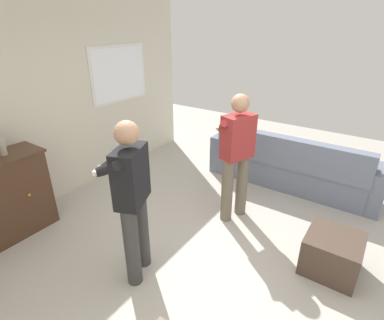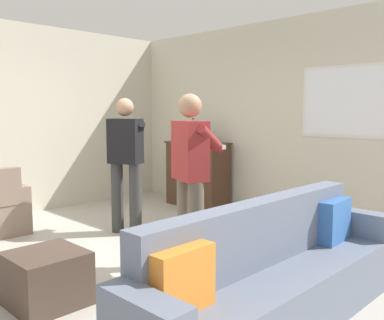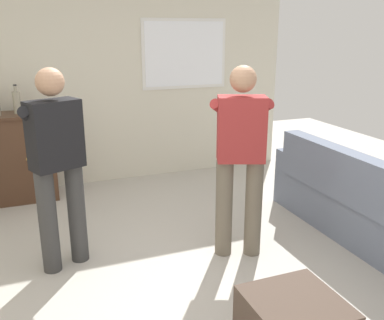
{
  "view_description": "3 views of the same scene",
  "coord_description": "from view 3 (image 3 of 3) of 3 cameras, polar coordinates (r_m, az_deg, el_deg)",
  "views": [
    {
      "loc": [
        -2.35,
        -1.26,
        2.43
      ],
      "look_at": [
        0.45,
        0.64,
        0.86
      ],
      "focal_mm": 28.0,
      "sensor_mm": 36.0,
      "label": 1
    },
    {
      "loc": [
        3.58,
        -2.61,
        1.52
      ],
      "look_at": [
        0.45,
        0.57,
        1.01
      ],
      "focal_mm": 40.0,
      "sensor_mm": 36.0,
      "label": 2
    },
    {
      "loc": [
        -0.85,
        -2.91,
        1.95
      ],
      "look_at": [
        0.44,
        0.42,
        0.86
      ],
      "focal_mm": 40.0,
      "sensor_mm": 36.0,
      "label": 3
    }
  ],
  "objects": [
    {
      "name": "sideboard_cabinet",
      "position": [
        5.41,
        -23.21,
        0.21
      ],
      "size": [
        1.05,
        0.49,
        1.04
      ],
      "color": "#472D1E",
      "rests_on": "ground"
    },
    {
      "name": "ground",
      "position": [
        3.6,
        -4.23,
        -15.86
      ],
      "size": [
        10.4,
        10.4,
        0.0
      ],
      "primitive_type": "plane",
      "color": "#B2ADA3"
    },
    {
      "name": "person_standing_right",
      "position": [
        3.67,
        6.47,
        0.84
      ],
      "size": [
        0.52,
        0.52,
        1.68
      ],
      "color": "#6B6051",
      "rests_on": "ground"
    },
    {
      "name": "person_standing_left",
      "position": [
        3.62,
        -17.59,
        -0.1
      ],
      "size": [
        0.52,
        0.52,
        1.68
      ],
      "color": "#383838",
      "rests_on": "ground"
    },
    {
      "name": "wall_back_with_window",
      "position": [
        5.66,
        -12.29,
        11.08
      ],
      "size": [
        5.2,
        0.15,
        2.8
      ],
      "color": "beige",
      "rests_on": "ground"
    },
    {
      "name": "bottle_liquor_amber",
      "position": [
        5.27,
        -22.34,
        7.18
      ],
      "size": [
        0.08,
        0.08,
        0.33
      ],
      "color": "gray",
      "rests_on": "sideboard_cabinet"
    },
    {
      "name": "couch",
      "position": [
        4.27,
        22.98,
        -6.59
      ],
      "size": [
        0.57,
        2.63,
        0.89
      ],
      "color": "slate",
      "rests_on": "ground"
    }
  ]
}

